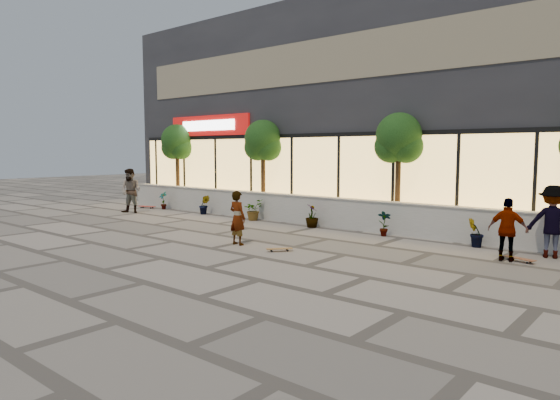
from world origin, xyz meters
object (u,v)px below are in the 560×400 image
Objects in this scene: tree_mideast at (399,141)px; skater_right_near at (508,230)px; skater_center at (237,218)px; tree_west at (177,144)px; skateboard_right_near at (520,259)px; tree_midwest at (263,143)px; skater_right_far at (552,222)px; skater_left at (131,191)px; skateboard_center at (279,249)px; skateboard_left at (147,206)px.

skater_right_near is at bearing -31.28° from tree_mideast.
skater_right_near is (6.51, 2.66, -0.00)m from skater_center.
tree_mideast is at bearing 0.00° from tree_west.
tree_midwest is at bearing -176.21° from skateboard_right_near.
tree_west is 16.39m from skateboard_right_near.
tree_west reaches higher than skater_right_far.
skater_left is 15.91m from skater_right_far.
tree_midwest reaches higher than skater_center.
tree_midwest is 6.11m from skater_left.
skater_left is at bearing 117.99° from skateboard_center.
skateboard_left is (-11.12, 3.67, 0.02)m from skateboard_center.
skater_left is at bearing -79.12° from tree_west.
tree_mideast is 6.05× the size of skateboard_center.
skater_center is at bearing -29.56° from tree_west.
skater_right_near is 0.85× the size of skater_right_far.
tree_mideast reaches higher than skateboard_left.
skateboard_left is (-9.60, 3.71, -0.69)m from skater_center.
skater_center is 1.00× the size of skater_right_near.
tree_midwest and tree_mideast have the same top height.
tree_west is 10.78m from skater_center.
tree_west reaches higher than skateboard_right_near.
skateboard_center is at bearing -44.82° from tree_midwest.
skater_right_near is 1.36m from skater_right_far.
tree_west is at bearing 180.00° from tree_midwest.
skater_left reaches higher than skateboard_right_near.
skater_right_far is at bearing -4.88° from tree_west.
skater_right_far is 6.89m from skateboard_center.
tree_midwest is 6.05× the size of skateboard_center.
tree_midwest is (5.50, 0.00, 0.00)m from tree_west.
tree_west reaches higher than skater_left.
skateboard_left is at bearing -19.22° from skater_center.
tree_midwest reaches higher than skater_left.
skateboard_center is at bearing -25.79° from tree_west.
skater_right_near reaches higher than skateboard_left.
skater_left is (-4.93, -2.99, -2.03)m from tree_midwest.
skater_left is at bearing -6.55° from skater_right_far.
tree_midwest is 11.19m from skater_right_far.
skater_right_near is at bearing -9.22° from tree_west.
tree_west is 2.05× the size of skater_left.
skater_left is 1.98m from skateboard_left.
tree_midwest is 7.90m from skateboard_center.
skater_center reaches higher than skateboard_center.
tree_west is at bearing 55.47° from skateboard_left.
skater_right_far is 1.38m from skateboard_right_near.
tree_west is 12.24m from skateboard_center.
skater_right_near is 1.74× the size of skateboard_left.
skateboard_left is 1.14× the size of skateboard_right_near.
tree_midwest reaches higher than skateboard_center.
tree_mideast is (6.00, 0.00, 0.00)m from tree_midwest.
tree_midwest is 2.05× the size of skater_left.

